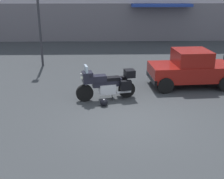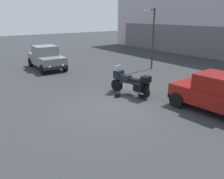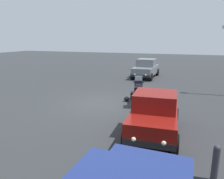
{
  "view_description": "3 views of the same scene",
  "coord_description": "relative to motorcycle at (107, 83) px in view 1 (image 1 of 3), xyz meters",
  "views": [
    {
      "loc": [
        -0.84,
        -8.41,
        4.06
      ],
      "look_at": [
        -0.6,
        0.75,
        0.75
      ],
      "focal_mm": 46.4,
      "sensor_mm": 36.0,
      "label": 1
    },
    {
      "loc": [
        7.14,
        -5.06,
        3.71
      ],
      "look_at": [
        -0.14,
        0.24,
        0.74
      ],
      "focal_mm": 36.15,
      "sensor_mm": 36.0,
      "label": 2
    },
    {
      "loc": [
        10.07,
        4.26,
        3.39
      ],
      "look_at": [
        -0.73,
        0.31,
        0.65
      ],
      "focal_mm": 34.27,
      "sensor_mm": 36.0,
      "label": 3
    }
  ],
  "objects": [
    {
      "name": "ground_plane",
      "position": [
        0.76,
        -1.79,
        -0.62
      ],
      "size": [
        80.0,
        80.0,
        0.0
      ],
      "primitive_type": "plane",
      "color": "#2D3033"
    },
    {
      "name": "bollard_curbside",
      "position": [
        5.69,
        3.23,
        -0.11
      ],
      "size": [
        0.16,
        0.16,
        0.97
      ],
      "color": "#333338",
      "rests_on": "ground"
    },
    {
      "name": "streetlamp_curbside",
      "position": [
        -3.41,
        4.77,
        1.97
      ],
      "size": [
        0.28,
        0.94,
        4.19
      ],
      "color": "#2D2D33",
      "rests_on": "ground"
    },
    {
      "name": "motorcycle",
      "position": [
        0.0,
        0.0,
        0.0
      ],
      "size": [
        2.23,
        1.01,
        1.36
      ],
      "rotation": [
        0.0,
        0.0,
        3.37
      ],
      "color": "black",
      "rests_on": "ground"
    },
    {
      "name": "helmet",
      "position": [
        -0.13,
        -0.68,
        -0.48
      ],
      "size": [
        0.28,
        0.28,
        0.28
      ],
      "primitive_type": "sphere",
      "color": "black",
      "rests_on": "ground"
    },
    {
      "name": "car_compact_side",
      "position": [
        3.52,
        1.42,
        0.15
      ],
      "size": [
        3.55,
        1.9,
        1.56
      ],
      "rotation": [
        0.0,
        0.0,
        0.07
      ],
      "color": "maroon",
      "rests_on": "ground"
    }
  ]
}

